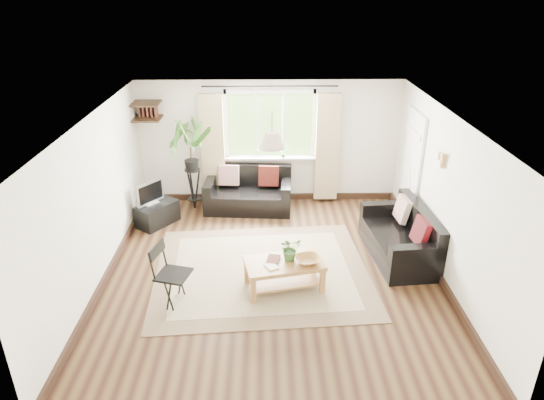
{
  "coord_description": "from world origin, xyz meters",
  "views": [
    {
      "loc": [
        -0.11,
        -6.23,
        4.1
      ],
      "look_at": [
        0.0,
        0.4,
        1.05
      ],
      "focal_mm": 32.0,
      "sensor_mm": 36.0,
      "label": 1
    }
  ],
  "objects_px": {
    "sofa_right": "(399,235)",
    "tv_stand": "(157,214)",
    "sofa_back": "(248,191)",
    "palm_stand": "(192,166)",
    "folding_chair": "(174,276)",
    "coffee_table": "(284,275)"
  },
  "relations": [
    {
      "from": "sofa_back",
      "to": "palm_stand",
      "type": "distance_m",
      "value": 1.16
    },
    {
      "from": "sofa_right",
      "to": "coffee_table",
      "type": "distance_m",
      "value": 2.06
    },
    {
      "from": "sofa_right",
      "to": "tv_stand",
      "type": "xyz_separation_m",
      "value": [
        -4.09,
        1.2,
        -0.19
      ]
    },
    {
      "from": "coffee_table",
      "to": "folding_chair",
      "type": "height_order",
      "value": "folding_chair"
    },
    {
      "from": "sofa_right",
      "to": "coffee_table",
      "type": "bearing_deg",
      "value": -70.43
    },
    {
      "from": "sofa_back",
      "to": "sofa_right",
      "type": "distance_m",
      "value": 3.04
    },
    {
      "from": "coffee_table",
      "to": "tv_stand",
      "type": "distance_m",
      "value": 3.03
    },
    {
      "from": "coffee_table",
      "to": "folding_chair",
      "type": "xyz_separation_m",
      "value": [
        -1.51,
        -0.32,
        0.22
      ]
    },
    {
      "from": "folding_chair",
      "to": "sofa_right",
      "type": "bearing_deg",
      "value": -55.1
    },
    {
      "from": "sofa_right",
      "to": "folding_chair",
      "type": "height_order",
      "value": "folding_chair"
    },
    {
      "from": "sofa_right",
      "to": "folding_chair",
      "type": "relative_size",
      "value": 1.89
    },
    {
      "from": "sofa_back",
      "to": "tv_stand",
      "type": "bearing_deg",
      "value": -155.79
    },
    {
      "from": "sofa_right",
      "to": "coffee_table",
      "type": "height_order",
      "value": "sofa_right"
    },
    {
      "from": "coffee_table",
      "to": "palm_stand",
      "type": "height_order",
      "value": "palm_stand"
    },
    {
      "from": "palm_stand",
      "to": "folding_chair",
      "type": "relative_size",
      "value": 1.98
    },
    {
      "from": "sofa_back",
      "to": "tv_stand",
      "type": "height_order",
      "value": "sofa_back"
    },
    {
      "from": "sofa_right",
      "to": "palm_stand",
      "type": "relative_size",
      "value": 0.95
    },
    {
      "from": "sofa_back",
      "to": "coffee_table",
      "type": "height_order",
      "value": "sofa_back"
    },
    {
      "from": "sofa_back",
      "to": "tv_stand",
      "type": "xyz_separation_m",
      "value": [
        -1.64,
        -0.6,
        -0.18
      ]
    },
    {
      "from": "palm_stand",
      "to": "sofa_back",
      "type": "bearing_deg",
      "value": -3.77
    },
    {
      "from": "sofa_right",
      "to": "folding_chair",
      "type": "bearing_deg",
      "value": -75.99
    },
    {
      "from": "sofa_right",
      "to": "sofa_back",
      "type": "bearing_deg",
      "value": -131.58
    }
  ]
}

